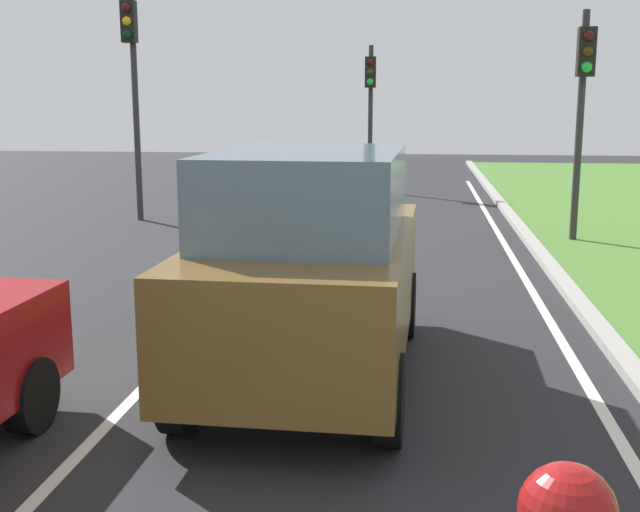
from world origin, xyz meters
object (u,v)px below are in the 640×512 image
(traffic_light_far_median, at_px, (370,95))
(car_suv_ahead, at_px, (311,264))
(traffic_light_overhead_left, at_px, (132,67))
(traffic_light_near_right, at_px, (583,90))

(traffic_light_far_median, bearing_deg, car_suv_ahead, -88.43)
(traffic_light_overhead_left, bearing_deg, traffic_light_near_right, -11.06)
(car_suv_ahead, bearing_deg, traffic_light_near_right, 65.00)
(car_suv_ahead, height_order, traffic_light_far_median, traffic_light_far_median)
(traffic_light_near_right, relative_size, traffic_light_overhead_left, 0.86)
(car_suv_ahead, relative_size, traffic_light_near_right, 1.03)
(traffic_light_near_right, bearing_deg, traffic_light_overhead_left, 168.94)
(car_suv_ahead, bearing_deg, traffic_light_overhead_left, 119.64)
(car_suv_ahead, height_order, traffic_light_overhead_left, traffic_light_overhead_left)
(traffic_light_overhead_left, relative_size, traffic_light_far_median, 1.18)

